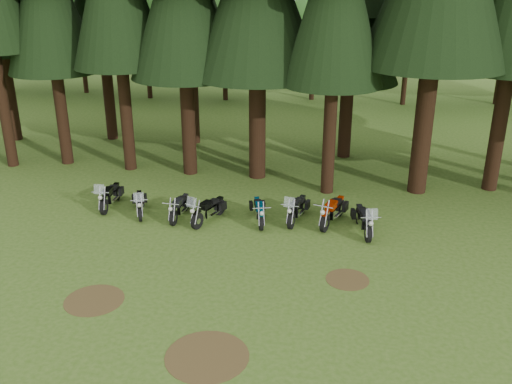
% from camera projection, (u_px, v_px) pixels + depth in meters
% --- Properties ---
extents(ground, '(120.00, 120.00, 0.00)m').
position_uv_depth(ground, '(207.00, 275.00, 18.52)').
color(ground, '#395D17').
rests_on(ground, ground).
extents(decid_0, '(8.00, 7.78, 10.00)m').
position_uv_depth(decid_0, '(2.00, 14.00, 42.86)').
color(decid_0, black).
rests_on(decid_0, ground).
extents(decid_1, '(7.91, 7.69, 9.88)m').
position_uv_depth(decid_1, '(81.00, 16.00, 42.40)').
color(decid_1, black).
rests_on(decid_1, ground).
extents(decid_2, '(6.72, 6.53, 8.40)m').
position_uv_depth(decid_2, '(149.00, 30.00, 40.96)').
color(decid_2, black).
rests_on(decid_2, ground).
extents(decid_3, '(6.12, 5.95, 7.65)m').
position_uv_depth(decid_3, '(227.00, 38.00, 40.56)').
color(decid_3, black).
rests_on(decid_3, ground).
extents(decid_4, '(5.93, 5.76, 7.41)m').
position_uv_depth(decid_4, '(317.00, 40.00, 40.73)').
color(decid_4, black).
rests_on(decid_4, ground).
extents(decid_5, '(8.45, 8.21, 10.56)m').
position_uv_depth(decid_5, '(417.00, 15.00, 38.44)').
color(decid_5, black).
rests_on(decid_5, ground).
extents(decid_6, '(7.06, 6.86, 8.82)m').
position_uv_depth(decid_6, '(512.00, 30.00, 38.99)').
color(decid_6, black).
rests_on(decid_6, ground).
extents(dirt_patch_0, '(1.80, 1.80, 0.01)m').
position_uv_depth(dirt_patch_0, '(94.00, 300.00, 17.15)').
color(dirt_patch_0, '#4C3D1E').
rests_on(dirt_patch_0, ground).
extents(dirt_patch_1, '(1.40, 1.40, 0.01)m').
position_uv_depth(dirt_patch_1, '(347.00, 279.00, 18.27)').
color(dirt_patch_1, '#4C3D1E').
rests_on(dirt_patch_1, ground).
extents(dirt_patch_2, '(2.20, 2.20, 0.01)m').
position_uv_depth(dirt_patch_2, '(207.00, 356.00, 14.70)').
color(dirt_patch_2, '#4C3D1E').
rests_on(dirt_patch_2, ground).
extents(motorcycle_0, '(0.45, 2.23, 1.40)m').
position_uv_depth(motorcycle_0, '(110.00, 197.00, 23.56)').
color(motorcycle_0, black).
rests_on(motorcycle_0, ground).
extents(motorcycle_1, '(0.98, 2.02, 1.30)m').
position_uv_depth(motorcycle_1, '(140.00, 204.00, 22.92)').
color(motorcycle_1, black).
rests_on(motorcycle_1, ground).
extents(motorcycle_2, '(0.32, 2.06, 0.84)m').
position_uv_depth(motorcycle_2, '(180.00, 208.00, 22.59)').
color(motorcycle_2, black).
rests_on(motorcycle_2, ground).
extents(motorcycle_3, '(1.05, 2.17, 1.40)m').
position_uv_depth(motorcycle_3, '(208.00, 211.00, 22.21)').
color(motorcycle_3, black).
rests_on(motorcycle_3, ground).
extents(motorcycle_4, '(0.69, 2.05, 0.85)m').
position_uv_depth(motorcycle_4, '(259.00, 212.00, 22.21)').
color(motorcycle_4, black).
rests_on(motorcycle_4, ground).
extents(motorcycle_5, '(0.68, 2.23, 1.40)m').
position_uv_depth(motorcycle_5, '(297.00, 210.00, 22.29)').
color(motorcycle_5, black).
rests_on(motorcycle_5, ground).
extents(motorcycle_6, '(0.87, 2.29, 0.96)m').
position_uv_depth(motorcycle_6, '(333.00, 212.00, 22.06)').
color(motorcycle_6, black).
rests_on(motorcycle_6, ground).
extents(motorcycle_7, '(0.75, 2.29, 1.44)m').
position_uv_depth(motorcycle_7, '(364.00, 221.00, 21.30)').
color(motorcycle_7, black).
rests_on(motorcycle_7, ground).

